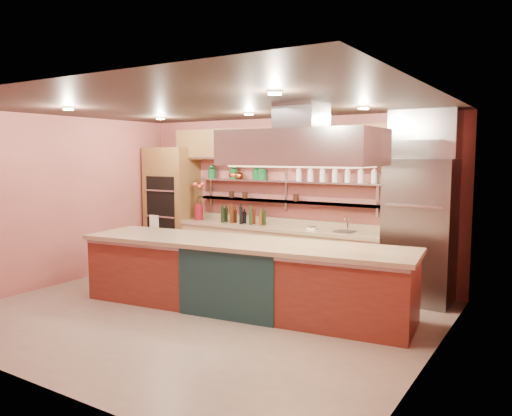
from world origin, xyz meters
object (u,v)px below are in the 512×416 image
Objects in this scene: copper_kettle at (239,176)px; kitchen_scale at (312,227)px; flower_vase at (199,212)px; refrigerator at (420,231)px; green_canister at (262,174)px; island at (242,275)px.

kitchen_scale is at bearing -7.85° from copper_kettle.
flower_vase is 1.06m from copper_kettle.
refrigerator reaches higher than flower_vase.
refrigerator is 3.41m from copper_kettle.
flower_vase is at bearing 179.86° from refrigerator.
flower_vase is 2.37m from kitchen_scale.
refrigerator is 10.78× the size of green_canister.
green_canister reaches higher than kitchen_scale.
copper_kettle is (-1.34, 1.92, 1.29)m from island.
flower_vase is 1.48m from green_canister.
flower_vase is 2.16× the size of kitchen_scale.
island is 32.67× the size of kitchen_scale.
green_canister reaches higher than flower_vase.
flower_vase is at bearing -164.14° from copper_kettle.
flower_vase is (-4.10, 0.01, 0.03)m from refrigerator.
copper_kettle reaches higher than flower_vase.
refrigerator is 2.94m from green_canister.
island is at bearing -89.99° from kitchen_scale.
refrigerator is at bearing -0.14° from flower_vase.
island is 28.71× the size of copper_kettle.
green_canister reaches higher than copper_kettle.
island is 2.49m from green_canister.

